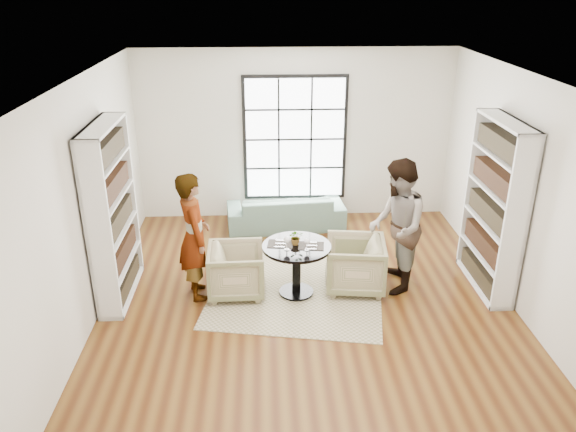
{
  "coord_description": "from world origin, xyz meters",
  "views": [
    {
      "loc": [
        -0.56,
        -6.58,
        4.1
      ],
      "look_at": [
        -0.24,
        0.4,
        1.08
      ],
      "focal_mm": 35.0,
      "sensor_mm": 36.0,
      "label": 1
    }
  ],
  "objects_px": {
    "armchair_right": "(355,265)",
    "wine_glass_right": "(307,242)",
    "pedestal_table": "(297,259)",
    "person_right": "(397,227)",
    "sofa": "(286,211)",
    "flower_centerpiece": "(296,237)",
    "wine_glass_left": "(287,240)",
    "armchair_left": "(237,271)",
    "person_left": "(194,236)"
  },
  "relations": [
    {
      "from": "sofa",
      "to": "flower_centerpiece",
      "type": "bearing_deg",
      "value": 86.0
    },
    {
      "from": "pedestal_table",
      "to": "person_right",
      "type": "relative_size",
      "value": 0.5
    },
    {
      "from": "armchair_left",
      "to": "wine_glass_right",
      "type": "bearing_deg",
      "value": -103.42
    },
    {
      "from": "person_left",
      "to": "wine_glass_right",
      "type": "distance_m",
      "value": 1.51
    },
    {
      "from": "pedestal_table",
      "to": "flower_centerpiece",
      "type": "bearing_deg",
      "value": 100.36
    },
    {
      "from": "wine_glass_left",
      "to": "wine_glass_right",
      "type": "relative_size",
      "value": 1.11
    },
    {
      "from": "wine_glass_right",
      "to": "armchair_right",
      "type": "bearing_deg",
      "value": 20.69
    },
    {
      "from": "pedestal_table",
      "to": "wine_glass_right",
      "type": "bearing_deg",
      "value": -49.64
    },
    {
      "from": "sofa",
      "to": "person_right",
      "type": "relative_size",
      "value": 1.07
    },
    {
      "from": "wine_glass_left",
      "to": "armchair_left",
      "type": "bearing_deg",
      "value": 166.11
    },
    {
      "from": "wine_glass_left",
      "to": "flower_centerpiece",
      "type": "height_order",
      "value": "flower_centerpiece"
    },
    {
      "from": "sofa",
      "to": "person_right",
      "type": "xyz_separation_m",
      "value": [
        1.43,
        -2.16,
        0.65
      ]
    },
    {
      "from": "sofa",
      "to": "flower_centerpiece",
      "type": "distance_m",
      "value": 2.3
    },
    {
      "from": "pedestal_table",
      "to": "sofa",
      "type": "xyz_separation_m",
      "value": [
        -0.05,
        2.27,
        -0.25
      ]
    },
    {
      "from": "person_right",
      "to": "wine_glass_right",
      "type": "xyz_separation_m",
      "value": [
        -1.25,
        -0.26,
        -0.07
      ]
    },
    {
      "from": "sofa",
      "to": "wine_glass_left",
      "type": "xyz_separation_m",
      "value": [
        -0.09,
        -2.39,
        0.59
      ]
    },
    {
      "from": "sofa",
      "to": "wine_glass_left",
      "type": "relative_size",
      "value": 10.4
    },
    {
      "from": "wine_glass_left",
      "to": "person_right",
      "type": "bearing_deg",
      "value": 8.83
    },
    {
      "from": "armchair_right",
      "to": "armchair_left",
      "type": "bearing_deg",
      "value": -81.02
    },
    {
      "from": "armchair_right",
      "to": "wine_glass_right",
      "type": "xyz_separation_m",
      "value": [
        -0.7,
        -0.26,
        0.5
      ]
    },
    {
      "from": "armchair_right",
      "to": "flower_centerpiece",
      "type": "height_order",
      "value": "flower_centerpiece"
    },
    {
      "from": "pedestal_table",
      "to": "armchair_left",
      "type": "relative_size",
      "value": 1.2
    },
    {
      "from": "sofa",
      "to": "armchair_right",
      "type": "xyz_separation_m",
      "value": [
        0.88,
        -2.16,
        0.08
      ]
    },
    {
      "from": "person_left",
      "to": "person_right",
      "type": "height_order",
      "value": "person_right"
    },
    {
      "from": "wine_glass_right",
      "to": "person_right",
      "type": "bearing_deg",
      "value": 11.92
    },
    {
      "from": "pedestal_table",
      "to": "person_left",
      "type": "distance_m",
      "value": 1.41
    },
    {
      "from": "person_left",
      "to": "person_right",
      "type": "distance_m",
      "value": 2.75
    },
    {
      "from": "person_left",
      "to": "person_right",
      "type": "bearing_deg",
      "value": -103.95
    },
    {
      "from": "person_right",
      "to": "wine_glass_left",
      "type": "height_order",
      "value": "person_right"
    },
    {
      "from": "pedestal_table",
      "to": "armchair_left",
      "type": "xyz_separation_m",
      "value": [
        -0.82,
        0.05,
        -0.19
      ]
    },
    {
      "from": "wine_glass_right",
      "to": "person_left",
      "type": "bearing_deg",
      "value": 172.48
    },
    {
      "from": "pedestal_table",
      "to": "wine_glass_left",
      "type": "distance_m",
      "value": 0.39
    },
    {
      "from": "person_left",
      "to": "flower_centerpiece",
      "type": "height_order",
      "value": "person_left"
    },
    {
      "from": "sofa",
      "to": "wine_glass_right",
      "type": "relative_size",
      "value": 11.55
    },
    {
      "from": "armchair_right",
      "to": "person_right",
      "type": "relative_size",
      "value": 0.43
    },
    {
      "from": "sofa",
      "to": "person_left",
      "type": "xyz_separation_m",
      "value": [
        -1.32,
        -2.22,
        0.59
      ]
    },
    {
      "from": "pedestal_table",
      "to": "person_right",
      "type": "distance_m",
      "value": 1.44
    },
    {
      "from": "pedestal_table",
      "to": "armchair_right",
      "type": "relative_size",
      "value": 1.14
    },
    {
      "from": "armchair_left",
      "to": "person_left",
      "type": "bearing_deg",
      "value": 88.36
    },
    {
      "from": "sofa",
      "to": "wine_glass_right",
      "type": "xyz_separation_m",
      "value": [
        0.18,
        -2.42,
        0.57
      ]
    },
    {
      "from": "person_left",
      "to": "person_right",
      "type": "xyz_separation_m",
      "value": [
        2.74,
        0.07,
        0.05
      ]
    },
    {
      "from": "armchair_left",
      "to": "person_right",
      "type": "height_order",
      "value": "person_right"
    },
    {
      "from": "person_left",
      "to": "flower_centerpiece",
      "type": "relative_size",
      "value": 8.25
    },
    {
      "from": "armchair_right",
      "to": "wine_glass_left",
      "type": "bearing_deg",
      "value": -69.57
    },
    {
      "from": "pedestal_table",
      "to": "wine_glass_left",
      "type": "bearing_deg",
      "value": -138.71
    },
    {
      "from": "wine_glass_right",
      "to": "armchair_left",
      "type": "bearing_deg",
      "value": 168.22
    },
    {
      "from": "pedestal_table",
      "to": "armchair_right",
      "type": "height_order",
      "value": "same"
    },
    {
      "from": "wine_glass_right",
      "to": "flower_centerpiece",
      "type": "bearing_deg",
      "value": 125.37
    },
    {
      "from": "sofa",
      "to": "person_left",
      "type": "bearing_deg",
      "value": 54.2
    },
    {
      "from": "pedestal_table",
      "to": "wine_glass_right",
      "type": "distance_m",
      "value": 0.38
    }
  ]
}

